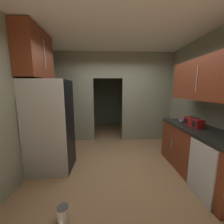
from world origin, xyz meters
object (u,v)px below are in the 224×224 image
object	(u,v)px
paint_can	(63,214)
refrigerator	(49,127)
dishwasher	(200,171)
book_stack	(183,121)
boombox	(194,122)

from	to	relation	value
paint_can	refrigerator	bearing A→B (deg)	116.33
paint_can	dishwasher	bearing A→B (deg)	9.07
refrigerator	book_stack	xyz separation A→B (m)	(2.85, 0.17, 0.05)
boombox	paint_can	distance (m)	2.67
dishwasher	paint_can	bearing A→B (deg)	-170.93
dishwasher	paint_can	xyz separation A→B (m)	(-1.98, -0.32, -0.34)
boombox	dishwasher	bearing A→B (deg)	-112.59
refrigerator	book_stack	distance (m)	2.85
boombox	paint_can	world-z (taller)	boombox
book_stack	paint_can	distance (m)	2.78
refrigerator	boombox	bearing A→B (deg)	-3.13
dishwasher	boombox	world-z (taller)	boombox
book_stack	boombox	bearing A→B (deg)	-85.01
refrigerator	book_stack	bearing A→B (deg)	3.51
dishwasher	paint_can	world-z (taller)	dishwasher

